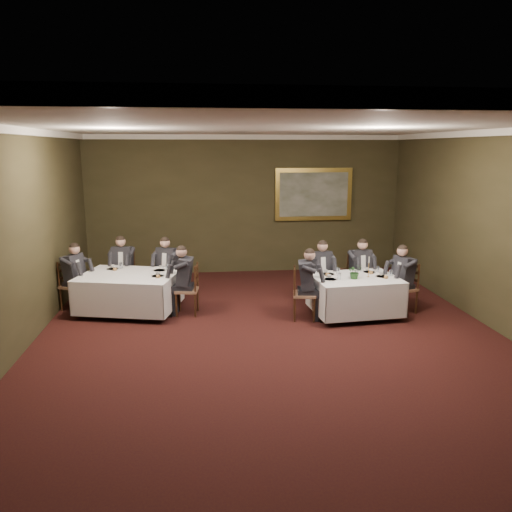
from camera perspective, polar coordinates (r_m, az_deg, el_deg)
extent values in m
plane|color=black|center=(8.41, 2.02, -9.95)|extent=(10.00, 10.00, 0.00)
cube|color=silver|center=(7.79, 2.22, 14.62)|extent=(8.00, 10.00, 0.10)
cube|color=#322E19|center=(12.83, -1.22, 5.86)|extent=(8.00, 0.10, 3.50)
cube|color=#322E19|center=(3.27, 15.65, -14.12)|extent=(8.00, 0.10, 3.50)
cube|color=#322E19|center=(8.33, -26.25, 1.11)|extent=(0.10, 10.00, 3.50)
cube|color=#322E19|center=(9.38, 27.07, 2.15)|extent=(0.10, 10.00, 3.50)
cube|color=white|center=(12.71, -1.23, 13.43)|extent=(8.00, 0.10, 0.12)
cube|color=white|center=(3.00, 17.21, 16.77)|extent=(8.00, 0.10, 0.12)
cube|color=white|center=(8.19, -27.05, 12.79)|extent=(0.10, 10.00, 0.12)
cube|color=#331C0E|center=(9.71, 11.29, -2.59)|extent=(1.62, 1.27, 0.04)
cube|color=white|center=(9.71, 11.30, -2.44)|extent=(1.69, 1.34, 0.02)
cube|color=white|center=(9.79, 11.22, -4.31)|extent=(1.71, 1.36, 0.65)
cube|color=#331C0E|center=(10.06, -14.33, -2.21)|extent=(2.03, 1.70, 0.04)
cube|color=white|center=(10.06, -14.34, -2.07)|extent=(2.10, 1.78, 0.02)
cube|color=white|center=(10.14, -14.24, -3.88)|extent=(2.12, 1.80, 0.65)
cube|color=#876044|center=(10.36, 7.31, -2.91)|extent=(0.51, 0.49, 0.05)
cube|color=#331C0E|center=(10.47, 6.93, -1.36)|extent=(0.38, 0.10, 0.54)
cube|color=black|center=(10.27, 7.37, -0.89)|extent=(0.47, 0.38, 0.55)
sphere|color=tan|center=(10.19, 7.43, 1.19)|extent=(0.24, 0.24, 0.21)
cube|color=#876044|center=(10.66, 11.72, -2.63)|extent=(0.49, 0.48, 0.05)
cube|color=#331C0E|center=(10.77, 11.34, -1.13)|extent=(0.38, 0.08, 0.54)
cube|color=black|center=(10.57, 11.81, -0.67)|extent=(0.46, 0.36, 0.55)
sphere|color=tan|center=(10.50, 11.90, 1.35)|extent=(0.24, 0.24, 0.21)
cube|color=#876044|center=(9.45, 5.56, -4.37)|extent=(0.49, 0.51, 0.05)
cube|color=#331C0E|center=(9.37, 4.43, -2.92)|extent=(0.10, 0.38, 0.54)
cube|color=black|center=(9.35, 5.60, -2.16)|extent=(0.38, 0.47, 0.55)
sphere|color=tan|center=(9.26, 5.65, 0.12)|extent=(0.24, 0.24, 0.21)
cube|color=#876044|center=(10.20, 16.48, -3.58)|extent=(0.53, 0.54, 0.05)
cube|color=#331C0E|center=(10.25, 17.38, -2.13)|extent=(0.14, 0.37, 0.54)
cube|color=black|center=(10.10, 16.61, -1.53)|extent=(0.42, 0.49, 0.55)
sphere|color=tan|center=(10.02, 16.74, 0.58)|extent=(0.26, 0.26, 0.21)
cube|color=#876044|center=(11.15, -14.88, -2.15)|extent=(0.50, 0.48, 0.05)
cube|color=#331C0E|center=(11.27, -14.67, -0.70)|extent=(0.38, 0.09, 0.54)
cube|color=black|center=(11.06, -14.99, -0.26)|extent=(0.46, 0.37, 0.55)
sphere|color=tan|center=(10.99, -15.10, 1.67)|extent=(0.24, 0.24, 0.21)
cube|color=#876044|center=(10.81, -10.01, -2.35)|extent=(0.57, 0.56, 0.05)
cube|color=#331C0E|center=(10.92, -9.59, -0.87)|extent=(0.36, 0.18, 0.54)
cube|color=black|center=(10.73, -10.08, -0.42)|extent=(0.51, 0.46, 0.55)
sphere|color=tan|center=(10.65, -10.16, 1.58)|extent=(0.28, 0.28, 0.21)
cube|color=#876044|center=(9.77, -7.91, -3.87)|extent=(0.47, 0.49, 0.05)
cube|color=#331C0E|center=(9.67, -6.84, -2.49)|extent=(0.08, 0.38, 0.54)
cube|color=black|center=(9.67, -7.98, -1.73)|extent=(0.36, 0.46, 0.55)
sphere|color=tan|center=(9.59, -8.04, 0.47)|extent=(0.23, 0.23, 0.21)
cube|color=#876044|center=(10.60, -20.09, -3.23)|extent=(0.57, 0.58, 0.05)
cube|color=#331C0E|center=(10.66, -20.99, -1.85)|extent=(0.19, 0.36, 0.54)
cube|color=black|center=(10.51, -20.24, -1.25)|extent=(0.46, 0.51, 0.55)
sphere|color=tan|center=(10.43, -20.39, 0.78)|extent=(0.28, 0.28, 0.21)
imported|color=#2D5926|center=(9.56, 11.23, -1.69)|extent=(0.30, 0.27, 0.29)
cylinder|color=#C18C3B|center=(9.78, 12.71, -2.28)|extent=(0.06, 0.06, 0.02)
cylinder|color=#C18C3B|center=(9.74, 12.75, -1.46)|extent=(0.01, 0.01, 0.27)
cylinder|color=white|center=(9.70, 12.80, -0.33)|extent=(0.02, 0.02, 0.12)
cylinder|color=white|center=(9.85, 8.24, -2.00)|extent=(0.25, 0.25, 0.01)
cylinder|color=white|center=(9.99, 8.03, -1.67)|extent=(0.08, 0.08, 0.05)
cylinder|color=white|center=(9.88, 9.20, -1.62)|extent=(0.06, 0.06, 0.14)
cylinder|color=white|center=(10.59, -16.08, -1.37)|extent=(0.25, 0.25, 0.01)
cylinder|color=white|center=(10.73, -15.96, -1.06)|extent=(0.08, 0.08, 0.05)
cylinder|color=white|center=(10.55, -15.19, -1.02)|extent=(0.06, 0.06, 0.14)
cube|color=gold|center=(13.03, 6.58, 7.01)|extent=(2.00, 0.08, 1.34)
cube|color=#464A31|center=(12.98, 6.63, 6.99)|extent=(1.78, 0.01, 1.12)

